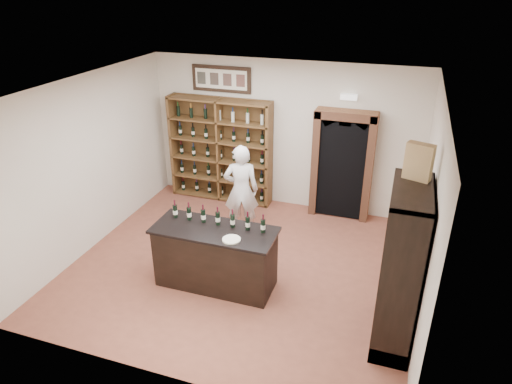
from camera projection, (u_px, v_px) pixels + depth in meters
floor at (242, 265)px, 7.70m from camera, size 5.50×5.50×0.00m
ceiling at (239, 88)px, 6.40m from camera, size 5.50×5.50×0.00m
wall_back at (283, 135)px, 9.19m from camera, size 5.50×0.04×3.00m
wall_left at (90, 163)px, 7.84m from camera, size 0.04×5.00×3.00m
wall_right at (428, 211)px, 6.27m from camera, size 0.04×5.00×3.00m
wine_shelf at (221, 150)px, 9.59m from camera, size 2.20×0.38×2.20m
framed_picture at (221, 79)px, 9.08m from camera, size 1.25×0.04×0.52m
arched_doorway at (343, 163)px, 8.84m from camera, size 1.17×0.35×2.17m
emergency_light at (349, 97)px, 8.37m from camera, size 0.30×0.10×0.10m
tasting_counter at (216, 257)px, 7.04m from camera, size 1.88×0.78×1.00m
counter_bottle_0 at (175, 211)px, 7.10m from camera, size 0.07×0.07×0.30m
counter_bottle_1 at (189, 213)px, 7.03m from camera, size 0.07×0.07×0.30m
counter_bottle_2 at (203, 216)px, 6.97m from camera, size 0.07×0.07×0.30m
counter_bottle_3 at (218, 218)px, 6.90m from camera, size 0.07×0.07×0.30m
counter_bottle_4 at (233, 221)px, 6.83m from camera, size 0.07×0.07×0.30m
counter_bottle_5 at (248, 223)px, 6.76m from camera, size 0.07×0.07×0.30m
counter_bottle_6 at (263, 226)px, 6.69m from camera, size 0.07×0.07×0.30m
side_cabinet at (400, 291)px, 5.89m from camera, size 0.48×1.20×2.20m
shopkeeper at (241, 190)px, 8.34m from camera, size 0.73×0.59×1.74m
plate at (231, 240)px, 6.53m from camera, size 0.27×0.27×0.02m
wine_crate at (419, 162)px, 5.43m from camera, size 0.35×0.23×0.45m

